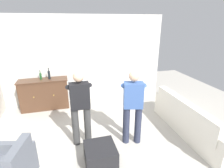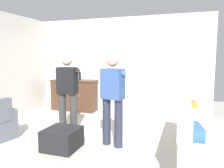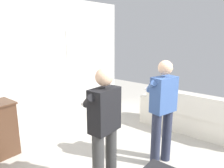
% 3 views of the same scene
% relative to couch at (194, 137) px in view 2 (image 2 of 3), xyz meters
% --- Properties ---
extents(ground, '(10.40, 10.40, 0.00)m').
position_rel_couch_xyz_m(ground, '(-2.04, 0.01, -0.34)').
color(ground, '#B2ADA3').
extents(wall_back_with_window, '(5.20, 0.15, 2.80)m').
position_rel_couch_xyz_m(wall_back_with_window, '(-2.02, 2.67, 1.06)').
color(wall_back_with_window, beige).
rests_on(wall_back_with_window, ground).
extents(couch, '(0.57, 2.42, 0.88)m').
position_rel_couch_xyz_m(couch, '(0.00, 0.00, 0.00)').
color(couch, silver).
rests_on(couch, ground).
extents(sideboard_cabinet, '(1.43, 0.49, 0.95)m').
position_rel_couch_xyz_m(sideboard_cabinet, '(-3.42, 2.31, 0.13)').
color(sideboard_cabinet, '#472D1E').
rests_on(sideboard_cabinet, ground).
extents(bottle_wine_green, '(0.07, 0.07, 0.35)m').
position_rel_couch_xyz_m(bottle_wine_green, '(-3.22, 2.32, 0.73)').
color(bottle_wine_green, black).
rests_on(bottle_wine_green, sideboard_cabinet).
extents(bottle_liquor_amber, '(0.06, 0.06, 0.28)m').
position_rel_couch_xyz_m(bottle_liquor_amber, '(-3.47, 2.36, 0.70)').
color(bottle_liquor_amber, '#1E4C23').
rests_on(bottle_liquor_amber, sideboard_cabinet).
extents(ottoman, '(0.58, 0.58, 0.37)m').
position_rel_couch_xyz_m(ottoman, '(-2.23, -0.36, -0.16)').
color(ottoman, black).
rests_on(ottoman, ground).
extents(person_standing_left, '(0.56, 0.48, 1.68)m').
position_rel_couch_xyz_m(person_standing_left, '(-2.49, 0.34, 0.59)').
color(person_standing_left, '#383838').
rests_on(person_standing_left, ground).
extents(person_standing_right, '(0.54, 0.51, 1.68)m').
position_rel_couch_xyz_m(person_standing_right, '(-1.42, 0.08, 0.59)').
color(person_standing_right, '#282D42').
rests_on(person_standing_right, ground).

